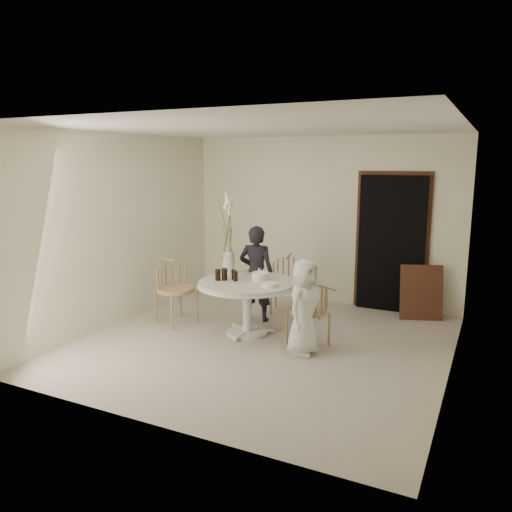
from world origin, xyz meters
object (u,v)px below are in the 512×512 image
at_px(chair_right, 315,306).
at_px(girl, 256,274).
at_px(chair_left, 171,281).
at_px(birthday_cake, 260,276).
at_px(boy, 304,307).
at_px(table, 247,290).
at_px(flower_vase, 228,245).
at_px(chair_far, 287,275).

xyz_separation_m(chair_right, girl, (-1.13, 0.67, 0.17)).
height_order(chair_left, girl, girl).
bearing_deg(birthday_cake, girl, 121.76).
relative_size(chair_right, girl, 0.59).
relative_size(chair_right, boy, 0.71).
height_order(table, boy, boy).
bearing_deg(girl, table, 94.12).
distance_m(chair_right, chair_left, 2.23).
distance_m(chair_right, flower_vase, 1.62).
distance_m(chair_left, girl, 1.24).
bearing_deg(girl, chair_far, -116.30).
bearing_deg(girl, boy, 130.21).
relative_size(chair_left, flower_vase, 0.78).
xyz_separation_m(table, girl, (-0.14, 0.58, 0.09)).
xyz_separation_m(chair_far, chair_left, (-1.30, -1.27, 0.05)).
distance_m(table, boy, 0.99).
bearing_deg(table, chair_right, -5.25).
relative_size(boy, flower_vase, 0.99).
relative_size(table, girl, 0.95).
bearing_deg(chair_right, chair_left, -68.36).
xyz_separation_m(chair_far, flower_vase, (-0.52, -0.96, 0.59)).
xyz_separation_m(birthday_cake, flower_vase, (-0.60, 0.19, 0.36)).
relative_size(chair_right, birthday_cake, 3.57).
bearing_deg(table, birthday_cake, 38.98).
bearing_deg(flower_vase, chair_left, -158.46).
distance_m(chair_right, girl, 1.33).
distance_m(chair_left, boy, 2.20).
distance_m(chair_left, birthday_cake, 1.40).
xyz_separation_m(table, chair_far, (0.06, 1.26, -0.06)).
bearing_deg(girl, flower_vase, 30.81).
bearing_deg(chair_left, flower_vase, -46.74).
xyz_separation_m(chair_left, flower_vase, (0.78, 0.31, 0.55)).
height_order(table, flower_vase, flower_vase).
bearing_deg(chair_right, boy, 10.20).
bearing_deg(chair_left, girl, -40.46).
bearing_deg(boy, girl, 58.26).
distance_m(girl, boy, 1.41).
xyz_separation_m(chair_far, birthday_cake, (0.08, -1.15, 0.23)).
xyz_separation_m(chair_right, birthday_cake, (-0.85, 0.21, 0.25)).
bearing_deg(chair_far, girl, -119.38).
bearing_deg(table, chair_left, -179.85).
height_order(chair_far, flower_vase, flower_vase).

